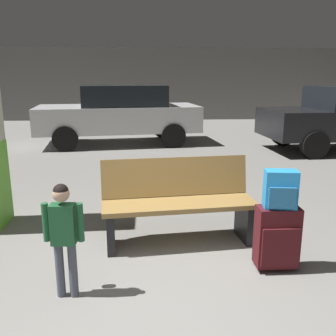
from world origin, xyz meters
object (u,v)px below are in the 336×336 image
suitcase (277,237)px  parked_car_far (120,113)px  child (63,229)px  backpack_bright (281,190)px  bench (178,202)px

suitcase → parked_car_far: parked_car_far is taller
suitcase → child: 1.88m
backpack_bright → child: child is taller
bench → child: 1.40m
bench → child: bearing=-134.7°
suitcase → backpack_bright: size_ratio=1.78×
bench → parked_car_far: parked_car_far is taller
parked_car_far → backpack_bright: bearing=-74.3°
child → parked_car_far: bearing=90.4°
suitcase → parked_car_far: (-1.88, 6.69, 0.48)m
bench → parked_car_far: size_ratio=0.38×
bench → parked_car_far: (-1.03, 6.02, 0.36)m
suitcase → backpack_bright: 0.45m
backpack_bright → suitcase: bearing=23.4°
backpack_bright → child: (-1.83, -0.33, -0.19)m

